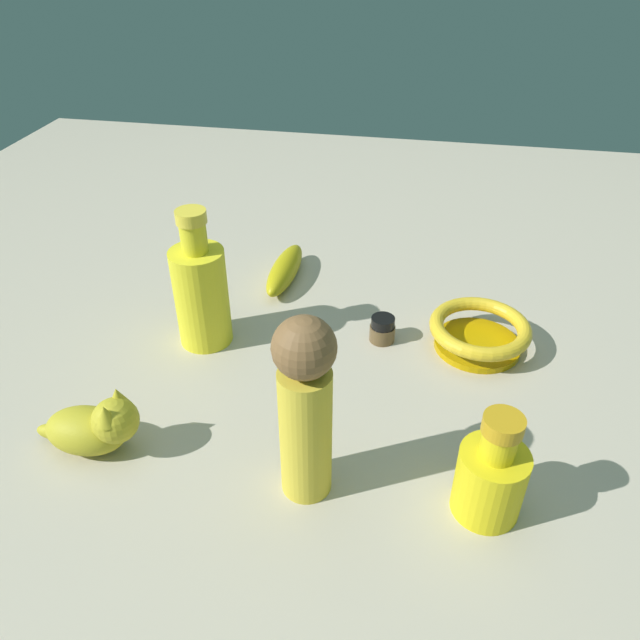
# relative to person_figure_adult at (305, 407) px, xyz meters

# --- Properties ---
(ground) EXTENTS (2.00, 2.00, 0.00)m
(ground) POSITION_rel_person_figure_adult_xyz_m (-0.03, 0.24, -0.12)
(ground) COLOR #BCB29E
(person_figure_adult) EXTENTS (0.08, 0.08, 0.23)m
(person_figure_adult) POSITION_rel_person_figure_adult_xyz_m (0.00, 0.00, 0.00)
(person_figure_adult) COLOR gold
(person_figure_adult) RESTS_ON ground
(bottle_tall) EXTENTS (0.08, 0.08, 0.21)m
(bottle_tall) POSITION_rel_person_figure_adult_xyz_m (-0.21, 0.25, -0.04)
(bottle_tall) COLOR yellow
(bottle_tall) RESTS_ON ground
(banana) EXTENTS (0.05, 0.17, 0.04)m
(banana) POSITION_rel_person_figure_adult_xyz_m (-0.13, 0.44, -0.10)
(banana) COLOR #B5A613
(banana) RESTS_ON ground
(nail_polish_jar) EXTENTS (0.04, 0.04, 0.04)m
(nail_polish_jar) POSITION_rel_person_figure_adult_xyz_m (0.06, 0.29, -0.10)
(nail_polish_jar) COLOR brown
(nail_polish_jar) RESTS_ON ground
(bottle_short) EXTENTS (0.08, 0.08, 0.14)m
(bottle_short) POSITION_rel_person_figure_adult_xyz_m (0.20, 0.01, -0.07)
(bottle_short) COLOR yellow
(bottle_short) RESTS_ON ground
(cat_figurine) EXTENTS (0.14, 0.07, 0.09)m
(cat_figurine) POSITION_rel_person_figure_adult_xyz_m (-0.26, 0.01, -0.09)
(cat_figurine) COLOR gold
(cat_figurine) RESTS_ON ground
(bowl) EXTENTS (0.15, 0.15, 0.05)m
(bowl) POSITION_rel_person_figure_adult_xyz_m (0.20, 0.30, -0.09)
(bowl) COLOR #BB8F05
(bowl) RESTS_ON ground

